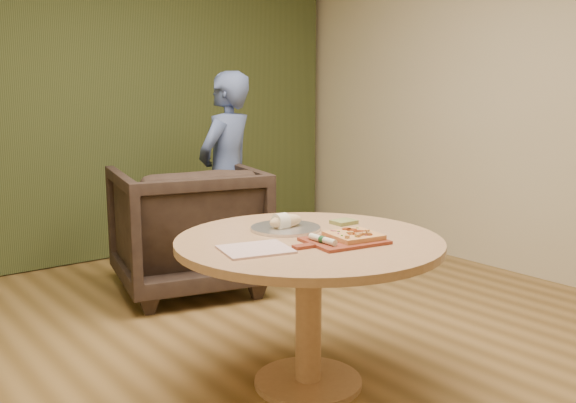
% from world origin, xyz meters
% --- Properties ---
extents(room_shell, '(5.04, 6.04, 2.84)m').
position_xyz_m(room_shell, '(0.00, 0.00, 1.40)').
color(room_shell, olive).
rests_on(room_shell, ground).
extents(curtain, '(4.80, 0.14, 2.78)m').
position_xyz_m(curtain, '(0.00, 2.90, 1.40)').
color(curtain, '#2E3919').
rests_on(curtain, ground).
extents(pedestal_table, '(1.29, 1.29, 0.75)m').
position_xyz_m(pedestal_table, '(-0.06, -0.04, 0.61)').
color(pedestal_table, tan).
rests_on(pedestal_table, ground).
extents(pizza_paddle, '(0.46, 0.33, 0.01)m').
position_xyz_m(pizza_paddle, '(0.01, -0.20, 0.76)').
color(pizza_paddle, brown).
rests_on(pizza_paddle, pedestal_table).
extents(flatbread_pizza, '(0.25, 0.25, 0.04)m').
position_xyz_m(flatbread_pizza, '(0.08, -0.21, 0.78)').
color(flatbread_pizza, '#E5A459').
rests_on(flatbread_pizza, pizza_paddle).
extents(cutlery_roll, '(0.03, 0.20, 0.03)m').
position_xyz_m(cutlery_roll, '(-0.10, -0.19, 0.78)').
color(cutlery_roll, '#EEEACA').
rests_on(cutlery_roll, pizza_paddle).
extents(newspaper, '(0.35, 0.31, 0.01)m').
position_xyz_m(newspaper, '(-0.39, -0.07, 0.76)').
color(newspaper, white).
rests_on(newspaper, pedestal_table).
extents(serving_tray, '(0.36, 0.36, 0.02)m').
position_xyz_m(serving_tray, '(-0.03, 0.18, 0.76)').
color(serving_tray, silver).
rests_on(serving_tray, pedestal_table).
extents(bread_roll, '(0.19, 0.09, 0.09)m').
position_xyz_m(bread_roll, '(-0.04, 0.18, 0.79)').
color(bread_roll, beige).
rests_on(bread_roll, serving_tray).
extents(green_packet, '(0.12, 0.10, 0.02)m').
position_xyz_m(green_packet, '(0.30, 0.10, 0.76)').
color(green_packet, '#5C692F').
rests_on(green_packet, pedestal_table).
extents(armchair, '(1.17, 1.12, 1.01)m').
position_xyz_m(armchair, '(0.22, 1.67, 0.50)').
color(armchair, black).
rests_on(armchair, ground).
extents(person_standing, '(0.68, 0.58, 1.58)m').
position_xyz_m(person_standing, '(0.64, 1.80, 0.79)').
color(person_standing, '#435685').
rests_on(person_standing, ground).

